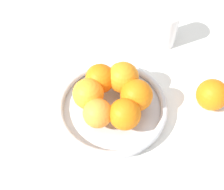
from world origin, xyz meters
The scene contains 5 objects.
ground_plane centered at (0.00, 0.00, 0.00)m, with size 4.00×4.00×0.00m, color white.
fruit_bowl centered at (0.00, 0.00, 0.02)m, with size 0.29×0.29×0.03m.
orange_pile centered at (0.00, 0.00, 0.07)m, with size 0.20×0.19×0.08m.
stray_orange centered at (0.14, -0.22, 0.04)m, with size 0.08×0.08×0.08m, color orange.
drinking_glass centered at (0.30, -0.02, 0.06)m, with size 0.08×0.08×0.11m, color white.
Camera 1 is at (-0.39, -0.21, 0.71)m, focal length 50.00 mm.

